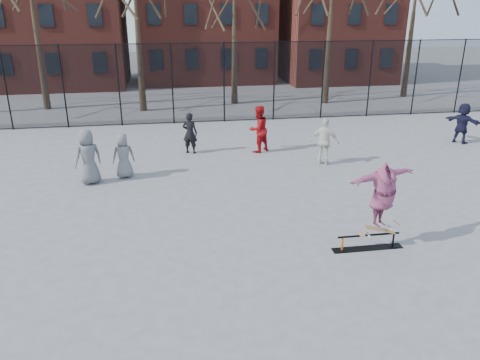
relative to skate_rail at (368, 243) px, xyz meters
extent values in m
plane|color=slate|center=(-3.11, 0.82, -0.16)|extent=(100.00, 100.00, 0.00)
cube|color=black|center=(0.00, 0.00, -0.15)|extent=(1.84, 0.28, 0.01)
cylinder|color=orange|center=(-0.68, 0.00, 0.03)|extent=(0.05, 0.05, 0.38)
cylinder|color=black|center=(0.68, 0.00, 0.03)|extent=(0.05, 0.05, 0.38)
cylinder|color=black|center=(0.00, 0.00, 0.22)|extent=(1.62, 0.05, 0.05)
imported|color=#4D3B94|center=(0.26, 0.00, 1.18)|extent=(2.09, 1.20, 1.64)
imported|color=#5E5E63|center=(-7.57, 5.82, 0.79)|extent=(1.10, 0.98, 1.89)
imported|color=black|center=(-3.97, 8.71, 0.69)|extent=(0.72, 0.60, 1.69)
imported|color=#A50E13|center=(-1.17, 8.47, 0.80)|extent=(1.18, 1.11, 1.92)
imported|color=silver|center=(1.00, 6.48, 0.74)|extent=(1.13, 0.92, 1.80)
imported|color=#181931|center=(7.89, 8.34, 0.73)|extent=(1.39, 1.64, 1.77)
imported|color=slate|center=(-6.44, 6.24, 0.64)|extent=(0.86, 0.64, 1.59)
cylinder|color=black|center=(-12.31, 13.82, 1.84)|extent=(0.07, 0.07, 4.00)
cylinder|color=black|center=(-9.71, 13.82, 1.84)|extent=(0.07, 0.07, 4.00)
cylinder|color=black|center=(-7.11, 13.82, 1.84)|extent=(0.07, 0.07, 4.00)
cylinder|color=black|center=(-4.51, 13.82, 1.84)|extent=(0.07, 0.07, 4.00)
cylinder|color=black|center=(-1.91, 13.82, 1.84)|extent=(0.07, 0.07, 4.00)
cylinder|color=black|center=(0.69, 13.82, 1.84)|extent=(0.07, 0.07, 4.00)
cylinder|color=black|center=(3.29, 13.82, 1.84)|extent=(0.07, 0.07, 4.00)
cylinder|color=black|center=(5.89, 13.82, 1.84)|extent=(0.07, 0.07, 4.00)
cylinder|color=black|center=(8.49, 13.82, 1.84)|extent=(0.07, 0.07, 4.00)
cylinder|color=black|center=(11.09, 13.82, 1.84)|extent=(0.07, 0.07, 4.00)
cube|color=black|center=(-3.11, 13.82, 1.84)|extent=(34.00, 0.01, 4.00)
cylinder|color=black|center=(-3.11, 13.82, 3.80)|extent=(34.00, 0.04, 0.04)
cone|color=black|center=(-11.61, 18.62, 2.15)|extent=(0.40, 0.40, 4.62)
cone|color=black|center=(-6.11, 17.32, 2.15)|extent=(0.40, 0.40, 4.62)
cone|color=black|center=(-0.61, 18.62, 2.15)|extent=(0.40, 0.40, 4.62)
cone|color=black|center=(4.89, 17.32, 2.15)|extent=(0.40, 0.40, 4.62)
cone|color=black|center=(10.39, 18.62, 2.15)|extent=(0.40, 0.40, 4.62)
cube|color=maroon|center=(8.39, 26.82, 5.34)|extent=(8.00, 7.00, 11.00)
camera|label=1|loc=(-4.84, -9.83, 5.74)|focal=35.00mm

